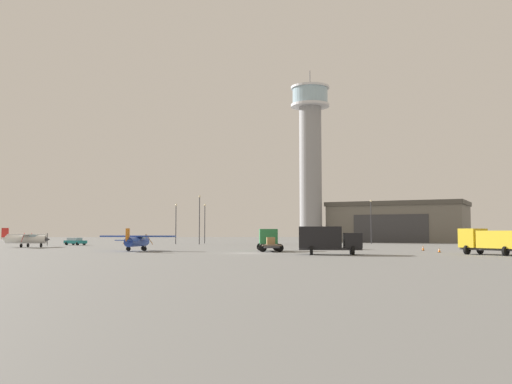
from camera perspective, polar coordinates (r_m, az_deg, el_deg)
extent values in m
plane|color=slate|center=(66.05, -0.82, -6.18)|extent=(400.00, 400.00, 0.00)
cylinder|color=gray|center=(135.41, 5.53, 1.82)|extent=(5.28, 5.28, 32.52)
cylinder|color=silver|center=(138.08, 5.49, 8.68)|extent=(9.20, 9.20, 0.60)
cylinder|color=#99B7C6|center=(138.58, 5.48, 9.57)|extent=(8.46, 8.46, 3.81)
cylinder|color=silver|center=(139.11, 5.48, 10.43)|extent=(9.20, 9.20, 0.50)
cylinder|color=#38383D|center=(139.69, 5.47, 11.32)|extent=(0.16, 0.16, 4.00)
cube|color=#6B665B|center=(139.36, 14.20, -3.18)|extent=(35.00, 29.96, 8.52)
cube|color=#4A4740|center=(139.51, 14.17, -1.22)|extent=(35.83, 30.78, 1.00)
cube|color=#38383A|center=(131.18, 13.40, -3.61)|extent=(14.70, 8.71, 6.39)
cylinder|color=white|center=(97.20, -22.21, -4.45)|extent=(6.60, 2.13, 1.29)
cone|color=#38383D|center=(95.71, -20.33, -4.51)|extent=(1.05, 1.02, 0.90)
cube|color=#38383D|center=(95.71, -20.33, -4.51)|extent=(0.08, 0.11, 1.97)
cube|color=white|center=(97.05, -22.03, -4.01)|extent=(2.91, 10.51, 0.21)
cylinder|color=red|center=(95.56, -22.48, -4.26)|extent=(0.22, 1.02, 1.41)
cylinder|color=red|center=(98.55, -21.61, -4.27)|extent=(0.22, 1.02, 1.41)
cube|color=#99B7C6|center=(96.65, -21.54, -4.26)|extent=(1.27, 1.17, 0.73)
cone|color=white|center=(98.78, -24.03, -4.33)|extent=(1.57, 1.15, 0.97)
cube|color=red|center=(98.78, -24.02, -3.85)|extent=(1.15, 0.27, 1.77)
cube|color=white|center=(98.78, -24.03, -4.24)|extent=(1.34, 3.21, 0.10)
cylinder|color=black|center=(96.14, -20.89, -5.06)|extent=(0.25, 0.64, 0.62)
cylinder|color=black|center=(96.28, -22.64, -5.02)|extent=(0.25, 0.64, 0.62)
cylinder|color=black|center=(98.33, -22.04, -5.00)|extent=(0.25, 0.64, 0.62)
cylinder|color=#2847A8|center=(74.31, -11.93, -4.94)|extent=(2.45, 6.21, 1.21)
cone|color=#38383D|center=(77.40, -11.08, -4.91)|extent=(1.01, 1.04, 0.85)
cube|color=#38383D|center=(77.40, -11.08, -4.91)|extent=(0.11, 0.08, 1.85)
cube|color=#2847A8|center=(74.58, -11.84, -4.40)|extent=(9.85, 3.46, 0.20)
cylinder|color=orange|center=(74.06, -10.71, -4.73)|extent=(0.95, 0.28, 1.32)
cylinder|color=orange|center=(75.14, -12.97, -4.68)|extent=(0.95, 0.28, 1.32)
cube|color=#99B7C6|center=(75.41, -11.61, -4.68)|extent=(1.17, 1.25, 0.68)
cone|color=#2847A8|center=(71.25, -12.85, -4.89)|extent=(1.17, 1.53, 0.91)
cube|color=orange|center=(71.24, -12.84, -4.26)|extent=(0.34, 1.07, 1.66)
cube|color=#2847A8|center=(71.25, -12.85, -4.77)|extent=(3.05, 1.47, 0.10)
cylinder|color=black|center=(76.53, -11.32, -5.59)|extent=(0.61, 0.28, 0.59)
cylinder|color=black|center=(73.78, -11.21, -5.66)|extent=(0.61, 0.28, 0.59)
cylinder|color=black|center=(74.53, -12.77, -5.62)|extent=(0.61, 0.28, 0.59)
cube|color=#38383D|center=(65.48, 22.90, -5.34)|extent=(5.21, 7.26, 0.24)
cube|color=gold|center=(66.97, 21.06, -4.36)|extent=(3.18, 2.97, 2.09)
cube|color=#99B7C6|center=(67.54, 20.41, -4.02)|extent=(1.92, 1.10, 1.04)
cube|color=gold|center=(64.80, 23.71, -4.41)|extent=(4.54, 5.48, 1.85)
cylinder|color=black|center=(66.05, 20.54, -5.49)|extent=(1.01, 0.72, 1.00)
cylinder|color=black|center=(67.87, 21.71, -5.42)|extent=(1.01, 0.72, 1.00)
cylinder|color=black|center=(63.33, 23.91, -5.48)|extent=(1.01, 0.72, 1.00)
cube|color=#38383D|center=(83.59, 6.15, -5.29)|extent=(3.56, 6.22, 0.24)
cube|color=#B7BABF|center=(81.68, 6.85, -4.56)|extent=(2.66, 2.28, 1.90)
cube|color=#99B7C6|center=(81.00, 7.11, -4.29)|extent=(1.85, 0.67, 0.95)
cylinder|color=#B7BABF|center=(84.45, 5.84, -4.47)|extent=(3.27, 4.46, 2.14)
cylinder|color=black|center=(82.24, 7.46, -5.38)|extent=(1.04, 0.57, 1.00)
cylinder|color=black|center=(81.28, 6.20, -5.41)|extent=(1.04, 0.57, 1.00)
cylinder|color=black|center=(85.65, 6.20, -5.34)|extent=(1.04, 0.57, 1.00)
cylinder|color=black|center=(84.72, 4.98, -5.36)|extent=(1.04, 0.57, 1.00)
cube|color=#38383D|center=(71.55, 1.41, -5.52)|extent=(1.93, 7.17, 0.24)
cube|color=#287A42|center=(74.09, 1.26, -4.57)|extent=(2.33, 2.03, 2.10)
cube|color=#99B7C6|center=(75.03, 1.21, -4.24)|extent=(1.96, 0.10, 1.05)
cube|color=brown|center=(70.40, 1.48, -5.38)|extent=(2.37, 4.87, 0.16)
cube|color=#997547|center=(69.90, 1.50, -4.96)|extent=(1.01, 1.01, 0.90)
cylinder|color=black|center=(73.98, 0.46, -5.57)|extent=(1.00, 0.29, 1.00)
cylinder|color=black|center=(74.13, 2.07, -5.56)|extent=(1.00, 0.29, 1.00)
cylinder|color=black|center=(69.34, 0.68, -5.67)|extent=(1.00, 0.29, 1.00)
cylinder|color=black|center=(69.50, 2.40, -5.66)|extent=(1.00, 0.29, 1.00)
cube|color=#38383D|center=(62.02, 7.49, -5.72)|extent=(6.96, 2.94, 0.24)
cube|color=black|center=(62.18, 9.73, -4.84)|extent=(2.22, 2.78, 1.61)
cube|color=#99B7C6|center=(62.26, 10.54, -4.53)|extent=(0.37, 2.16, 0.80)
cube|color=black|center=(61.94, 6.46, -4.55)|extent=(4.86, 3.15, 2.30)
cylinder|color=black|center=(63.34, 9.58, -5.77)|extent=(0.41, 1.03, 1.00)
cylinder|color=black|center=(61.05, 9.78, -5.83)|extent=(0.41, 1.03, 1.00)
cylinder|color=black|center=(63.09, 5.59, -5.81)|extent=(0.41, 1.03, 1.00)
cylinder|color=black|center=(60.80, 5.64, -5.88)|extent=(0.41, 1.03, 1.00)
cube|color=teal|center=(109.61, -17.78, -4.83)|extent=(4.53, 3.78, 0.55)
cube|color=#99B7C6|center=(109.75, -17.85, -4.55)|extent=(2.86, 2.62, 0.50)
cylinder|color=black|center=(109.14, -16.97, -4.99)|extent=(0.49, 0.63, 0.64)
cylinder|color=black|center=(108.03, -17.59, -4.99)|extent=(0.49, 0.63, 0.64)
cylinder|color=black|center=(111.19, -17.98, -4.95)|extent=(0.49, 0.63, 0.64)
cylinder|color=black|center=(110.10, -18.59, -4.95)|extent=(0.49, 0.63, 0.64)
cylinder|color=#38383D|center=(115.08, -8.10, -3.32)|extent=(0.18, 0.18, 7.69)
sphere|color=#F9E5B2|center=(115.20, -8.08, -1.29)|extent=(0.44, 0.44, 0.44)
cylinder|color=#38383D|center=(119.13, 11.55, -3.07)|extent=(0.18, 0.18, 8.65)
sphere|color=#F9E5B2|center=(119.29, 11.52, -0.89)|extent=(0.44, 0.44, 0.44)
cylinder|color=#38383D|center=(111.90, -5.74, -2.92)|extent=(0.18, 0.18, 9.25)
sphere|color=#F9E5B2|center=(112.10, -5.72, -0.44)|extent=(0.44, 0.44, 0.44)
cylinder|color=#38383D|center=(120.80, -5.20, -3.31)|extent=(0.18, 0.18, 7.93)
sphere|color=#F9E5B2|center=(120.92, -5.19, -1.33)|extent=(0.44, 0.44, 0.44)
cube|color=black|center=(71.39, 18.03, -5.81)|extent=(0.36, 0.36, 0.04)
cone|color=orange|center=(71.38, 18.02, -5.59)|extent=(0.30, 0.30, 0.51)
cylinder|color=white|center=(71.38, 18.02, -5.57)|extent=(0.21, 0.21, 0.08)
cube|color=black|center=(77.47, 16.53, -5.69)|extent=(0.36, 0.36, 0.04)
cone|color=orange|center=(77.46, 16.53, -5.43)|extent=(0.30, 0.30, 0.66)
cylinder|color=white|center=(77.46, 16.53, -5.40)|extent=(0.21, 0.21, 0.08)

